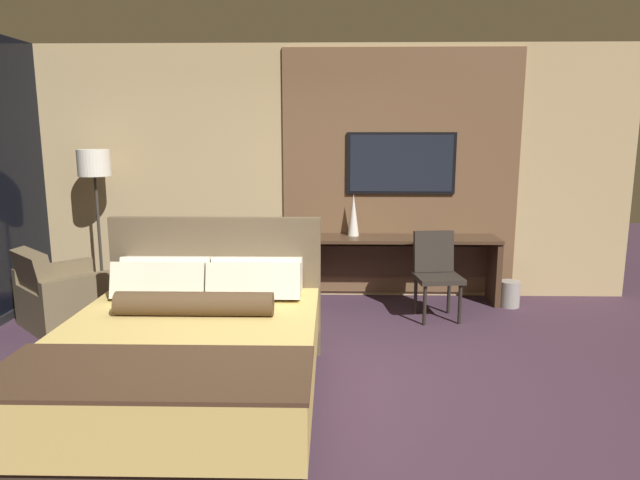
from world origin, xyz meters
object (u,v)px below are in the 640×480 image
bed (189,358)px  floor_lamp (95,175)px  armchair_by_window (67,299)px  tv (401,163)px  desk_chair (436,267)px  desk (401,257)px  book (431,235)px  waste_bin (509,294)px  vase_tall (353,215)px

bed → floor_lamp: 3.04m
armchair_by_window → tv: bearing=-118.7°
armchair_by_window → floor_lamp: floor_lamp is taller
tv → armchair_by_window: size_ratio=1.09×
bed → armchair_by_window: bed is taller
tv → desk_chair: tv is taller
desk_chair → floor_lamp: (-3.57, 0.40, 0.89)m
bed → desk: (1.72, 2.53, 0.15)m
floor_lamp → book: bearing=2.2°
book → waste_bin: (0.83, -0.18, -0.61)m
desk_chair → floor_lamp: 3.70m
armchair_by_window → desk: bearing=-121.5°
armchair_by_window → vase_tall: bearing=-117.9°
vase_tall → desk_chair: bearing=-36.1°
bed → waste_bin: (2.88, 2.35, -0.21)m
floor_lamp → book: size_ratio=7.34×
desk → desk_chair: size_ratio=2.41×
desk_chair → waste_bin: (0.87, 0.36, -0.38)m
desk → waste_bin: 1.23m
tv → armchair_by_window: 3.71m
tv → book: size_ratio=5.23×
bed → armchair_by_window: size_ratio=1.96×
vase_tall → book: 0.88m
bed → tv: bearing=57.5°
desk_chair → tv: bearing=105.2°
armchair_by_window → waste_bin: size_ratio=3.93×
tv → waste_bin: 1.84m
bed → tv: size_ratio=1.81×
tv → bed: bearing=-122.5°
bed → tv: tv is taller
floor_lamp → vase_tall: bearing=4.0°
bed → floor_lamp: (-1.56, 2.39, 1.05)m
desk_chair → waste_bin: 1.01m
tv → floor_lamp: bearing=-174.5°
bed → book: bearing=50.9°
armchair_by_window → desk_chair: bearing=-130.9°
armchair_by_window → vase_tall: vase_tall is taller
book → waste_bin: book is taller
bed → waste_bin: bearing=39.2°
tv → desk_chair: bearing=-67.8°
vase_tall → book: vase_tall is taller
armchair_by_window → book: armchair_by_window is taller
book → bed: bearing=-129.1°
desk_chair → book: bearing=78.8°
bed → waste_bin: 3.72m
tv → desk_chair: size_ratio=1.37×
tv → desk_chair: (0.29, -0.71, -1.00)m
desk_chair → bed: bearing=-142.4°
bed → vase_tall: (1.20, 2.58, 0.61)m
desk_chair → armchair_by_window: size_ratio=0.79×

